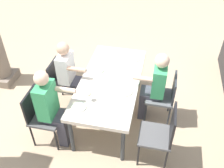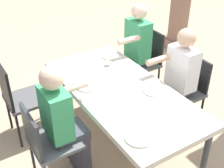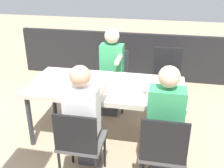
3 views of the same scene
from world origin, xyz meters
The scene contains 22 objects.
ground_plane centered at (0.00, 0.00, 0.00)m, with size 16.00×16.00×0.00m, color tan.
dining_table centered at (0.00, 0.00, 0.68)m, with size 1.93×0.91×0.74m.
chair_west_north centered at (-0.74, 0.88, 0.54)m, with size 0.44×0.44×0.92m.
chair_west_south centered at (-0.74, -0.88, 0.56)m, with size 0.44×0.44×0.97m.
chair_mid_north centered at (0.08, 0.87, 0.52)m, with size 0.44×0.44×0.87m.
chair_mid_south centered at (0.08, -0.87, 0.53)m, with size 0.44×0.44×0.89m.
diner_woman_green centered at (0.07, 0.70, 0.68)m, with size 0.35×0.49×1.27m.
diner_man_white centered at (0.07, -0.69, 0.69)m, with size 0.34×0.50×1.28m.
diner_guest_third centered at (-0.73, 0.68, 0.70)m, with size 0.35×0.49×1.32m.
plate_0 centered at (-0.68, 0.29, 0.75)m, with size 0.21×0.21×0.02m.
wine_glass_0 centered at (-0.52, 0.19, 0.86)m, with size 0.08×0.08×0.16m.
fork_0 centered at (-0.83, 0.29, 0.75)m, with size 0.02×0.17×0.01m, color silver.
spoon_0 centered at (-0.53, 0.29, 0.75)m, with size 0.02×0.17×0.01m, color silver.
plate_1 centered at (-0.23, -0.27, 0.75)m, with size 0.24×0.24×0.02m.
fork_1 centered at (-0.38, -0.27, 0.75)m, with size 0.02×0.17×0.01m, color silver.
spoon_1 centered at (-0.08, -0.27, 0.75)m, with size 0.02×0.17×0.01m, color silver.
plate_2 centered at (0.20, 0.26, 0.75)m, with size 0.23×0.23×0.02m.
fork_2 centered at (0.05, 0.26, 0.75)m, with size 0.02×0.17×0.01m, color silver.
spoon_2 centered at (0.35, 0.26, 0.75)m, with size 0.02×0.17×0.01m, color silver.
plate_3 centered at (0.68, -0.27, 0.75)m, with size 0.26×0.26×0.02m.
fork_3 centered at (0.53, -0.27, 0.75)m, with size 0.02×0.17×0.01m, color silver.
spoon_3 centered at (0.83, -0.27, 0.75)m, with size 0.02×0.17×0.01m, color silver.
Camera 2 is at (2.17, -1.47, 2.48)m, focal length 49.02 mm.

